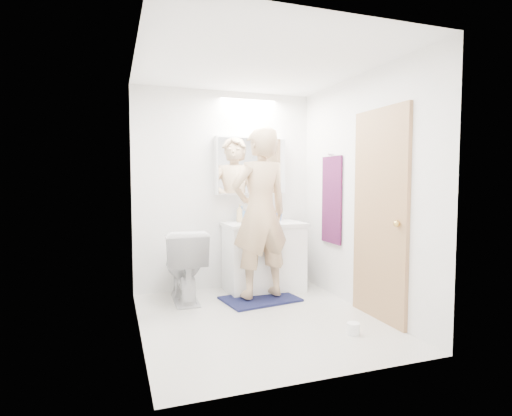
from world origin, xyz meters
name	(u,v)px	position (x,y,z in m)	size (l,w,h in m)	color
floor	(260,319)	(0.00, 0.00, 0.00)	(2.50, 2.50, 0.00)	silver
ceiling	(260,63)	(0.00, 0.00, 2.40)	(2.50, 2.50, 0.00)	white
wall_back	(225,191)	(0.00, 1.25, 1.20)	(2.50, 2.50, 0.00)	white
wall_front	(325,200)	(0.00, -1.25, 1.20)	(2.50, 2.50, 0.00)	white
wall_left	(138,195)	(-1.10, 0.00, 1.20)	(2.50, 2.50, 0.00)	white
wall_right	(361,193)	(1.10, 0.00, 1.20)	(2.50, 2.50, 0.00)	white
vanity_cabinet	(264,258)	(0.40, 0.96, 0.39)	(0.90, 0.55, 0.78)	white
countertop	(264,224)	(0.40, 0.96, 0.80)	(0.95, 0.58, 0.04)	white
sink_basin	(263,221)	(0.40, 0.99, 0.84)	(0.36, 0.36, 0.03)	white
faucet	(257,214)	(0.40, 1.19, 0.90)	(0.02, 0.02, 0.16)	silver
medicine_cabinet	(250,166)	(0.30, 1.18, 1.50)	(0.88, 0.14, 0.70)	white
mirror_panel	(252,166)	(0.30, 1.10, 1.50)	(0.84, 0.01, 0.66)	silver
toilet	(184,265)	(-0.58, 0.85, 0.40)	(0.45, 0.78, 0.80)	white
bath_rug	(260,299)	(0.22, 0.59, 0.01)	(0.80, 0.55, 0.02)	#1A1647
person	(260,213)	(0.22, 0.59, 0.97)	(0.67, 0.44, 1.85)	tan
door	(380,215)	(1.08, -0.35, 1.00)	(0.04, 0.80, 2.00)	#A87954
door_knob	(397,224)	(1.04, -0.65, 0.95)	(0.06, 0.06, 0.06)	gold
towel	(332,200)	(1.08, 0.55, 1.10)	(0.02, 0.42, 1.00)	#161239
towel_hook	(331,154)	(1.07, 0.55, 1.62)	(0.02, 0.02, 0.07)	silver
soap_bottle_a	(240,213)	(0.14, 1.11, 0.93)	(0.08, 0.08, 0.21)	#CBB383
soap_bottle_b	(242,214)	(0.18, 1.15, 0.92)	(0.09, 0.09, 0.19)	#6397D5
toothbrush_cup	(278,217)	(0.65, 1.12, 0.87)	(0.10, 0.10, 0.09)	#3F66BE
toilet_paper_roll	(353,329)	(0.63, -0.62, 0.05)	(0.11, 0.11, 0.10)	white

